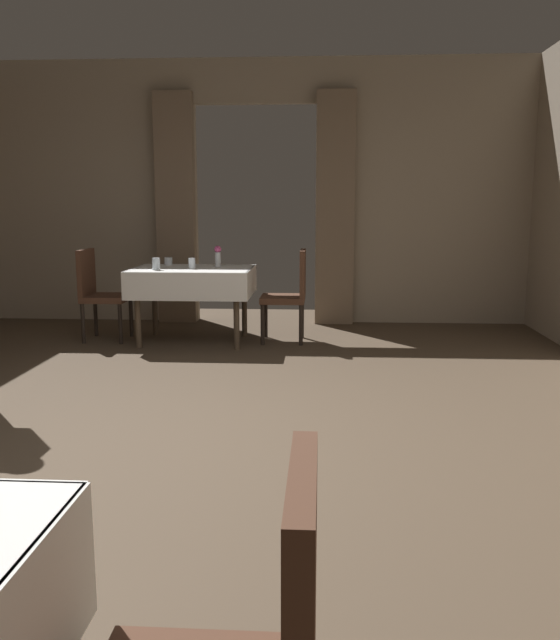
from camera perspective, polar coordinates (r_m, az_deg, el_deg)
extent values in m
plane|color=#4C3D2D|center=(3.99, -7.97, -10.53)|extent=(10.08, 10.08, 0.00)
cube|color=gray|center=(8.32, -15.80, 10.37)|extent=(2.50, 0.12, 3.00)
cube|color=gray|center=(7.94, 12.31, 10.55)|extent=(2.50, 0.12, 3.00)
cube|color=gray|center=(8.01, -2.13, 19.75)|extent=(1.40, 0.12, 0.50)
cube|color=#7F6B56|center=(7.90, -8.91, 9.30)|extent=(0.44, 0.14, 2.63)
cube|color=#7F6B56|center=(7.72, 4.74, 9.37)|extent=(0.44, 0.14, 2.63)
cylinder|color=#4C3D2D|center=(6.56, -12.07, 0.68)|extent=(0.06, 0.06, 0.71)
cylinder|color=#4C3D2D|center=(6.37, -3.75, 0.61)|extent=(0.06, 0.06, 0.71)
cylinder|color=#4C3D2D|center=(7.19, -10.67, 1.53)|extent=(0.06, 0.06, 0.71)
cylinder|color=#4C3D2D|center=(7.02, -3.07, 1.48)|extent=(0.06, 0.06, 0.71)
cube|color=#4C3D2D|center=(6.72, -7.49, 4.22)|extent=(1.12, 0.82, 0.03)
cube|color=white|center=(6.72, -7.49, 4.39)|extent=(1.18, 0.88, 0.01)
cube|color=white|center=(6.31, -8.23, 2.82)|extent=(1.18, 0.02, 0.27)
cube|color=white|center=(7.16, -6.80, 3.70)|extent=(1.18, 0.02, 0.27)
cube|color=white|center=(6.87, -12.30, 3.28)|extent=(0.02, 0.88, 0.27)
cube|color=white|center=(6.65, -2.47, 3.28)|extent=(0.02, 0.88, 0.27)
cube|color=#513323|center=(1.30, 1.87, -22.65)|extent=(0.05, 0.42, 0.48)
cylinder|color=black|center=(6.59, -1.50, -0.34)|extent=(0.04, 0.04, 0.42)
cylinder|color=black|center=(6.96, -1.23, 0.22)|extent=(0.04, 0.04, 0.42)
cylinder|color=black|center=(6.57, 1.80, -0.38)|extent=(0.04, 0.04, 0.42)
cylinder|color=black|center=(6.94, 1.90, 0.19)|extent=(0.04, 0.04, 0.42)
cube|color=#513323|center=(6.73, 0.24, 1.82)|extent=(0.44, 0.44, 0.06)
cube|color=#513323|center=(6.69, 1.96, 3.96)|extent=(0.05, 0.42, 0.48)
cylinder|color=black|center=(7.17, -12.62, 0.27)|extent=(0.04, 0.04, 0.42)
cylinder|color=black|center=(6.82, -13.50, -0.27)|extent=(0.04, 0.04, 0.42)
cylinder|color=black|center=(7.29, -15.49, 0.30)|extent=(0.04, 0.04, 0.42)
cylinder|color=black|center=(6.94, -16.50, -0.23)|extent=(0.04, 0.04, 0.42)
cube|color=#513323|center=(7.02, -14.61, 1.83)|extent=(0.44, 0.44, 0.06)
cube|color=#513323|center=(7.05, -16.25, 3.88)|extent=(0.05, 0.42, 0.48)
cylinder|color=silver|center=(6.81, -5.34, 5.17)|extent=(0.06, 0.06, 0.15)
sphere|color=#D84C8C|center=(6.80, -5.35, 6.06)|extent=(0.07, 0.07, 0.07)
cylinder|color=silver|center=(6.58, -10.55, 4.75)|extent=(0.07, 0.07, 0.12)
cylinder|color=silver|center=(7.08, -9.52, 4.99)|extent=(0.08, 0.08, 0.08)
cylinder|color=silver|center=(6.65, -7.55, 4.84)|extent=(0.07, 0.07, 0.11)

